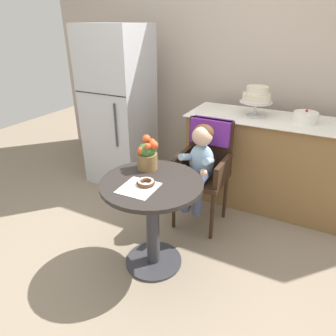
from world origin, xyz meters
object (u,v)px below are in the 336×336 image
(cafe_table, at_px, (152,207))
(donut_front, at_px, (146,182))
(round_layer_cake, at_px, (305,117))
(refrigerator, at_px, (119,108))
(tiered_cake_stand, at_px, (257,96))
(seated_child, at_px, (200,159))
(flower_vase, at_px, (147,154))
(wicker_chair, at_px, (206,156))

(cafe_table, bearing_deg, donut_front, -99.43)
(round_layer_cake, xyz_separation_m, refrigerator, (-1.88, -0.19, -0.10))
(donut_front, xyz_separation_m, round_layer_cake, (0.84, 1.35, 0.21))
(donut_front, xyz_separation_m, tiered_cake_stand, (0.39, 1.36, 0.34))
(seated_child, distance_m, donut_front, 0.68)
(seated_child, height_order, refrigerator, refrigerator)
(flower_vase, bearing_deg, seated_child, 60.27)
(seated_child, bearing_deg, wicker_chair, 90.00)
(cafe_table, height_order, wicker_chair, wicker_chair)
(flower_vase, height_order, refrigerator, refrigerator)
(seated_child, distance_m, flower_vase, 0.52)
(seated_child, distance_m, refrigerator, 1.28)
(wicker_chair, bearing_deg, donut_front, -98.00)
(seated_child, height_order, donut_front, seated_child)
(seated_child, bearing_deg, tiered_cake_stand, 69.44)
(cafe_table, xyz_separation_m, flower_vase, (-0.13, 0.17, 0.33))
(tiered_cake_stand, xyz_separation_m, refrigerator, (-1.43, -0.20, -0.24))
(wicker_chair, bearing_deg, cafe_table, -97.96)
(wicker_chair, xyz_separation_m, donut_front, (-0.13, -0.82, 0.10))
(wicker_chair, distance_m, donut_front, 0.83)
(wicker_chair, xyz_separation_m, round_layer_cake, (0.71, 0.54, 0.31))
(cafe_table, bearing_deg, refrigerator, 133.67)
(round_layer_cake, distance_m, refrigerator, 1.89)
(cafe_table, xyz_separation_m, tiered_cake_stand, (0.38, 1.30, 0.58))
(donut_front, height_order, round_layer_cake, round_layer_cake)
(tiered_cake_stand, bearing_deg, seated_child, -110.56)
(wicker_chair, xyz_separation_m, tiered_cake_stand, (0.26, 0.54, 0.44))
(refrigerator, bearing_deg, seated_child, -23.15)
(wicker_chair, xyz_separation_m, refrigerator, (-1.17, 0.34, 0.21))
(flower_vase, bearing_deg, cafe_table, -51.94)
(donut_front, bearing_deg, refrigerator, 131.87)
(seated_child, distance_m, tiered_cake_stand, 0.85)
(refrigerator, bearing_deg, cafe_table, -46.33)
(seated_child, relative_size, tiered_cake_stand, 2.42)
(wicker_chair, height_order, round_layer_cake, round_layer_cake)
(donut_front, relative_size, flower_vase, 0.51)
(seated_child, height_order, tiered_cake_stand, tiered_cake_stand)
(wicker_chair, relative_size, tiered_cake_stand, 3.18)
(wicker_chair, relative_size, seated_child, 1.31)
(wicker_chair, distance_m, flower_vase, 0.67)
(seated_child, bearing_deg, donut_front, -101.02)
(seated_child, bearing_deg, refrigerator, 156.85)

